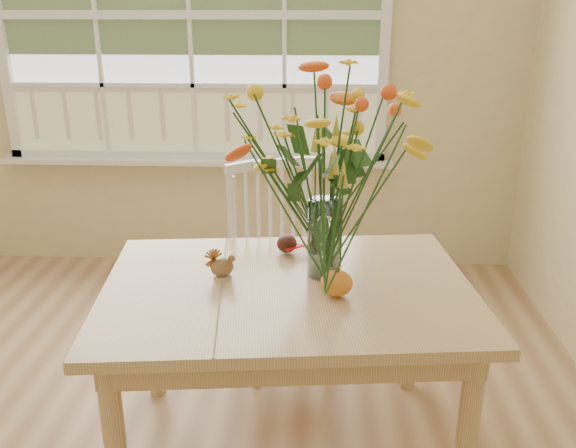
{
  "coord_description": "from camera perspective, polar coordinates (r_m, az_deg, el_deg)",
  "views": [
    {
      "loc": [
        0.74,
        -1.46,
        1.63
      ],
      "look_at": [
        0.65,
        0.48,
        0.91
      ],
      "focal_mm": 38.0,
      "sensor_mm": 36.0,
      "label": 1
    }
  ],
  "objects": [
    {
      "name": "flower_vase",
      "position": [
        2.09,
        3.61,
        5.78
      ],
      "size": [
        0.58,
        0.58,
        0.69
      ],
      "color": "white",
      "rests_on": "dining_table"
    },
    {
      "name": "window",
      "position": [
        3.75,
        -9.23,
        18.47
      ],
      "size": [
        2.42,
        0.12,
        1.74
      ],
      "color": "silver",
      "rests_on": "wall_back"
    },
    {
      "name": "dark_gourd",
      "position": [
        2.39,
        -0.11,
        -1.93
      ],
      "size": [
        0.13,
        0.08,
        0.07
      ],
      "color": "#38160F",
      "rests_on": "dining_table"
    },
    {
      "name": "dining_table",
      "position": [
        2.19,
        -0.02,
        -7.86
      ],
      "size": [
        1.37,
        1.04,
        0.69
      ],
      "rotation": [
        0.0,
        0.0,
        0.1
      ],
      "color": "tan",
      "rests_on": "floor"
    },
    {
      "name": "windsor_chair",
      "position": [
        2.84,
        -1.02,
        -2.78
      ],
      "size": [
        0.55,
        0.54,
        0.92
      ],
      "rotation": [
        0.0,
        0.0,
        0.4
      ],
      "color": "white",
      "rests_on": "floor"
    },
    {
      "name": "wall_back",
      "position": [
        3.8,
        -8.95,
        15.76
      ],
      "size": [
        4.0,
        0.02,
        2.7
      ],
      "primitive_type": "cube",
      "color": "beige",
      "rests_on": "floor"
    },
    {
      "name": "pumpkin",
      "position": [
        2.06,
        4.56,
        -5.65
      ],
      "size": [
        0.11,
        0.11,
        0.09
      ],
      "primitive_type": "ellipsoid",
      "color": "orange",
      "rests_on": "dining_table"
    },
    {
      "name": "turkey_figurine",
      "position": [
        2.19,
        -6.19,
        -4.05
      ],
      "size": [
        0.1,
        0.09,
        0.11
      ],
      "rotation": [
        0.0,
        0.0,
        0.47
      ],
      "color": "#CCB78C",
      "rests_on": "dining_table"
    }
  ]
}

